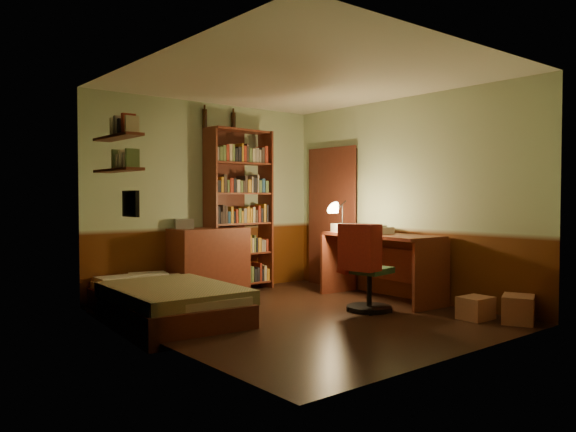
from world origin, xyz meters
TOP-DOWN VIEW (x-y plane):
  - floor at (0.00, 0.00)m, footprint 3.50×4.00m
  - ceiling at (0.00, 0.00)m, footprint 3.50×4.00m
  - wall_back at (0.00, 2.01)m, footprint 3.50×0.02m
  - wall_left at (-1.76, 0.00)m, footprint 0.02×4.00m
  - wall_right at (1.76, 0.00)m, footprint 0.02×4.00m
  - wall_front at (0.00, -2.01)m, footprint 3.50×0.02m
  - doorway at (1.72, 1.30)m, footprint 0.06×0.90m
  - door_trim at (1.69, 1.30)m, footprint 0.02×0.98m
  - bed at (-1.19, 0.94)m, footprint 1.31×2.19m
  - dresser at (-0.12, 1.77)m, footprint 1.02×0.52m
  - mini_stereo at (-0.42, 1.89)m, footprint 0.28×0.25m
  - bookshelf at (0.42, 1.85)m, footprint 0.99×0.39m
  - bottle_left at (-0.06, 1.96)m, footprint 0.09×0.09m
  - bottle_right at (0.40, 1.96)m, footprint 0.08×0.08m
  - desk at (1.40, 0.08)m, footprint 0.76×1.62m
  - paper_stack at (1.26, 0.66)m, footprint 0.29×0.33m
  - desk_lamp at (1.20, 0.58)m, footprint 0.22×0.22m
  - office_chair at (0.79, -0.27)m, footprint 0.57×0.52m
  - red_jacket at (0.60, -0.05)m, footprint 0.29×0.47m
  - wall_shelf_lower at (-1.64, 1.10)m, footprint 0.20×0.90m
  - wall_shelf_upper at (-1.64, 1.10)m, footprint 0.20×0.90m
  - framed_picture at (-1.72, 0.60)m, footprint 0.04×0.32m
  - cardboard_box_a at (1.53, -1.68)m, footprint 0.48×0.44m
  - cardboard_box_b at (1.34, -1.30)m, footprint 0.35×0.29m

SIDE VIEW (x-z plane):
  - floor at x=0.00m, z-range -0.02..0.00m
  - cardboard_box_b at x=1.34m, z-range 0.00..0.24m
  - cardboard_box_a at x=1.53m, z-range 0.00..0.29m
  - bed at x=-1.19m, z-range 0.00..0.62m
  - desk at x=1.40m, z-range 0.00..0.85m
  - dresser at x=-0.12m, z-range 0.00..0.90m
  - office_chair at x=0.79m, z-range 0.00..1.00m
  - paper_stack at x=1.26m, z-range 0.85..0.96m
  - mini_stereo at x=-0.42m, z-range 0.90..1.03m
  - doorway at x=1.72m, z-range 0.00..2.00m
  - door_trim at x=1.69m, z-range -0.04..2.04m
  - bookshelf at x=0.42m, z-range 0.00..2.25m
  - desk_lamp at x=1.20m, z-range 0.85..1.46m
  - framed_picture at x=-1.72m, z-range 1.12..1.38m
  - red_jacket at x=0.60m, z-range 1.00..1.53m
  - wall_back at x=0.00m, z-range 0.00..2.60m
  - wall_left at x=-1.76m, z-range 0.00..2.60m
  - wall_right at x=1.76m, z-range 0.00..2.60m
  - wall_front at x=0.00m, z-range 0.00..2.60m
  - wall_shelf_lower at x=-1.64m, z-range 1.59..1.61m
  - wall_shelf_upper at x=-1.64m, z-range 1.94..1.96m
  - bottle_right at x=0.40m, z-range 2.25..2.50m
  - bottle_left at x=-0.06m, z-range 2.25..2.50m
  - ceiling at x=0.00m, z-range 2.60..2.62m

